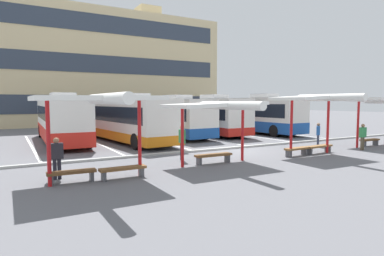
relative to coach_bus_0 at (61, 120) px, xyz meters
name	(u,v)px	position (x,y,z in m)	size (l,w,h in m)	color
ground_plane	(236,151)	(8.31, -9.66, -1.60)	(160.00, 160.00, 0.00)	slate
terminal_building	(99,72)	(8.34, 22.49, 5.60)	(30.22, 15.36, 17.12)	#D1BC8C
coach_bus_0	(61,120)	(0.00, 0.00, 0.00)	(2.83, 11.86, 3.51)	silver
coach_bus_1	(125,119)	(4.14, -1.79, 0.02)	(3.73, 12.02, 3.48)	silver
coach_bus_2	(169,118)	(8.48, -0.26, -0.01)	(3.19, 10.46, 3.45)	silver
coach_bus_3	(206,116)	(12.22, -0.04, 0.04)	(2.65, 10.45, 3.52)	silver
coach_bus_4	(254,115)	(16.83, -1.18, 0.06)	(2.91, 10.75, 3.63)	silver
lane_stripe_0	(31,146)	(-2.04, -0.94, -1.60)	(0.16, 14.00, 0.01)	white
lane_stripe_1	(94,142)	(2.10, -0.94, -1.60)	(0.16, 14.00, 0.01)	white
lane_stripe_2	(148,139)	(6.24, -0.94, -1.60)	(0.16, 14.00, 0.01)	white
lane_stripe_3	(193,136)	(10.38, -0.94, -1.60)	(0.16, 14.00, 0.01)	white
lane_stripe_4	(232,134)	(14.52, -0.94, -1.60)	(0.16, 14.00, 0.01)	white
lane_stripe_5	(267,132)	(18.66, -0.94, -1.60)	(0.16, 14.00, 0.01)	white
waiting_shelter_0	(98,100)	(-0.53, -13.20, 1.37)	(4.28, 5.32, 3.19)	red
bench_0	(72,174)	(-1.43, -12.81, -1.27)	(1.69, 0.49, 0.45)	brown
bench_1	(123,170)	(0.37, -13.08, -1.26)	(1.78, 0.44, 0.45)	brown
waiting_shelter_1	(217,106)	(5.05, -12.48, 1.11)	(4.37, 4.67, 2.93)	red
bench_2	(213,156)	(5.05, -12.18, -1.26)	(1.88, 0.47, 0.45)	brown
waiting_shelter_2	(315,99)	(11.01, -12.98, 1.46)	(3.89, 4.38, 3.33)	red
bench_3	(297,150)	(10.11, -12.62, -1.27)	(1.59, 0.52, 0.45)	brown
bench_4	(319,147)	(11.91, -12.59, -1.26)	(2.02, 0.56, 0.45)	brown
waiting_shelter_3	(378,101)	(17.44, -12.55, 1.33)	(4.10, 5.22, 3.18)	red
bench_5	(370,141)	(17.44, -12.12, -1.27)	(1.57, 0.47, 0.45)	brown
platform_kerb	(227,148)	(8.31, -8.74, -1.54)	(44.00, 0.24, 0.12)	#ADADA8
waiting_passenger_0	(363,135)	(15.26, -13.01, -0.70)	(0.47, 0.25, 1.58)	brown
waiting_passenger_1	(318,133)	(14.14, -10.70, -0.72)	(0.49, 0.45, 1.54)	#33384C
waiting_passenger_2	(182,140)	(4.14, -10.73, -0.57)	(0.33, 0.55, 1.77)	black
waiting_passenger_3	(57,156)	(-1.82, -11.96, -0.70)	(0.47, 0.25, 1.58)	black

